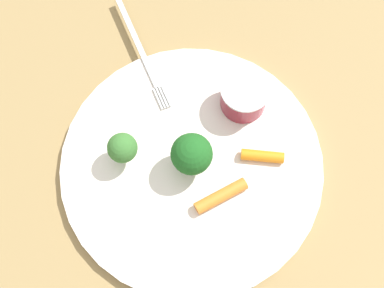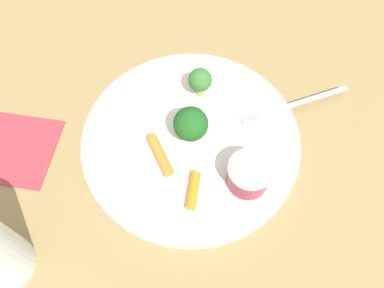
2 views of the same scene
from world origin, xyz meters
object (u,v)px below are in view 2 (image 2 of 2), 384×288
Objects in this scene: broccoli_floret_1 at (200,81)px; napkin at (6,147)px; broccoli_floret_0 at (191,127)px; carrot_stick_0 at (193,191)px; plate at (191,140)px; fork at (293,105)px; sauce_cup at (249,175)px; carrot_stick_1 at (160,155)px.

napkin is at bearing 5.49° from broccoli_floret_1.
carrot_stick_0 is (0.01, 0.07, -0.03)m from broccoli_floret_0.
napkin is at bearing -9.82° from plate.
fork is at bearing 158.82° from broccoli_floret_1.
plate is 5.35× the size of sauce_cup.
carrot_stick_1 is (0.07, 0.09, -0.02)m from broccoli_floret_1.
broccoli_floret_0 is 0.15m from fork.
napkin is (0.20, -0.06, -0.02)m from carrot_stick_1.
sauce_cup is 1.17× the size of broccoli_floret_1.
broccoli_floret_0 is at bearing -99.34° from carrot_stick_0.
broccoli_floret_0 is at bearing 74.98° from plate.
napkin is (0.39, -0.02, -0.01)m from fork.
plate is 5.10× the size of broccoli_floret_0.
fork is (-0.15, -0.03, -0.03)m from broccoli_floret_0.
fork is (-0.09, -0.10, -0.02)m from sauce_cup.
broccoli_floret_0 is 0.35× the size of fork.
sauce_cup is 0.90× the size of carrot_stick_1.
plate is 2.22× the size of napkin.
broccoli_floret_0 is 1.22× the size of carrot_stick_0.
sauce_cup is at bearing 128.85° from broccoli_floret_0.
carrot_stick_1 is 0.46× the size of napkin.
broccoli_floret_1 is at bearing -128.95° from carrot_stick_1.
sauce_cup is 0.32m from napkin.
broccoli_floret_0 is at bearing 169.08° from napkin.
carrot_stick_0 is (0.04, 0.14, -0.02)m from broccoli_floret_1.
plate is at bearing 8.04° from fork.
carrot_stick_0 is at bearing 74.49° from broccoli_floret_1.
carrot_stick_0 is 0.78× the size of carrot_stick_1.
broccoli_floret_1 is 0.35× the size of napkin.
carrot_stick_1 is at bearing 51.05° from broccoli_floret_1.
carrot_stick_0 is at bearing 80.31° from plate.
fork is at bearing -148.93° from carrot_stick_0.
plate is 0.08m from carrot_stick_0.
broccoli_floret_0 reaches higher than napkin.
fork is at bearing -171.96° from plate.
sauce_cup reaches higher than napkin.
fork is (-0.16, -0.10, -0.00)m from carrot_stick_0.
broccoli_floret_0 reaches higher than sauce_cup.
broccoli_floret_1 is (-0.03, -0.07, -0.01)m from broccoli_floret_0.
sauce_cup is (-0.06, 0.07, 0.02)m from plate.
plate is 0.05m from carrot_stick_1.
carrot_stick_1 is at bearing 19.95° from broccoli_floret_0.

